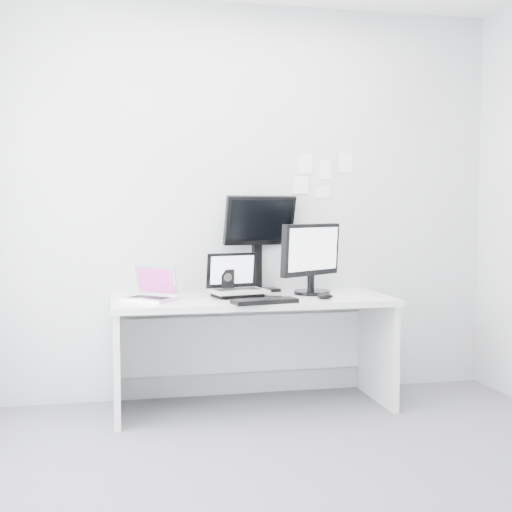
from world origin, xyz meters
name	(u,v)px	position (x,y,z in m)	size (l,w,h in m)	color
ground	(305,483)	(0.00, 0.00, 0.00)	(3.60, 3.60, 0.00)	#57575C
back_wall	(242,202)	(0.00, 1.60, 1.35)	(3.60, 3.60, 0.00)	silver
desk	(252,353)	(0.00, 1.25, 0.36)	(1.80, 0.70, 0.73)	white
macbook	(148,283)	(-0.67, 1.23, 0.84)	(0.30, 0.22, 0.22)	silver
speaker	(227,282)	(-0.14, 1.42, 0.82)	(0.09, 0.09, 0.17)	black
dell_laptop	(238,275)	(-0.09, 1.28, 0.88)	(0.35, 0.27, 0.29)	#A1A3A8
rear_monitor	(259,242)	(0.11, 1.55, 1.07)	(0.50, 0.18, 0.68)	black
samsung_monitor	(312,258)	(0.43, 1.33, 0.98)	(0.54, 0.25, 0.49)	black
keyboard	(265,301)	(0.02, 0.96, 0.74)	(0.40, 0.14, 0.03)	black
mouse	(325,296)	(0.43, 1.06, 0.75)	(0.11, 0.07, 0.04)	black
wall_note_0	(305,164)	(0.45, 1.59, 1.62)	(0.10, 0.00, 0.14)	white
wall_note_1	(325,170)	(0.60, 1.59, 1.58)	(0.09, 0.00, 0.13)	white
wall_note_2	(346,163)	(0.75, 1.59, 1.63)	(0.10, 0.00, 0.14)	white
wall_note_3	(323,192)	(0.58, 1.59, 1.42)	(0.11, 0.00, 0.08)	white
wall_note_4	(301,185)	(0.42, 1.59, 1.47)	(0.11, 0.00, 0.12)	white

